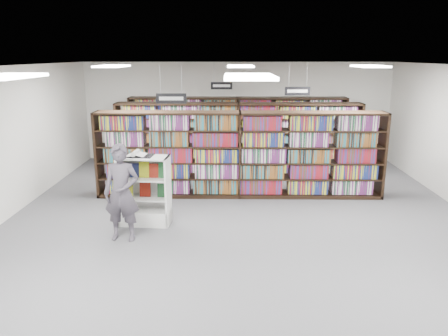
{
  "coord_description": "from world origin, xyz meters",
  "views": [
    {
      "loc": [
        -0.23,
        -8.42,
        3.42
      ],
      "look_at": [
        -0.36,
        0.5,
        1.1
      ],
      "focal_mm": 35.0,
      "sensor_mm": 36.0,
      "label": 1
    }
  ],
  "objects_px": {
    "bookshelf_row_near": "(240,155)",
    "shopper": "(122,193)",
    "open_book": "(136,155)",
    "endcap_display": "(146,201)"
  },
  "relations": [
    {
      "from": "endcap_display",
      "to": "open_book",
      "type": "distance_m",
      "value": 0.99
    },
    {
      "from": "open_book",
      "to": "shopper",
      "type": "relative_size",
      "value": 0.38
    },
    {
      "from": "bookshelf_row_near",
      "to": "open_book",
      "type": "xyz_separation_m",
      "value": [
        -2.14,
        -1.84,
        0.41
      ]
    },
    {
      "from": "shopper",
      "to": "endcap_display",
      "type": "bearing_deg",
      "value": 76.91
    },
    {
      "from": "open_book",
      "to": "shopper",
      "type": "xyz_separation_m",
      "value": [
        -0.11,
        -0.86,
        -0.54
      ]
    },
    {
      "from": "endcap_display",
      "to": "open_book",
      "type": "bearing_deg",
      "value": 177.89
    },
    {
      "from": "bookshelf_row_near",
      "to": "shopper",
      "type": "xyz_separation_m",
      "value": [
        -2.25,
        -2.7,
        -0.13
      ]
    },
    {
      "from": "bookshelf_row_near",
      "to": "shopper",
      "type": "bearing_deg",
      "value": -129.81
    },
    {
      "from": "endcap_display",
      "to": "shopper",
      "type": "height_order",
      "value": "shopper"
    },
    {
      "from": "bookshelf_row_near",
      "to": "endcap_display",
      "type": "bearing_deg",
      "value": -136.83
    }
  ]
}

